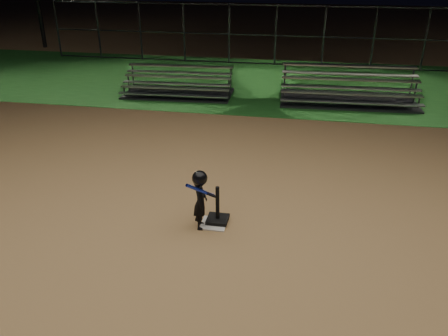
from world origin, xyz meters
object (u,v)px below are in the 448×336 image
child_batter (200,198)px  home_plate (214,224)px  batting_tee (218,215)px  bleacher_right (348,95)px  bleacher_left (178,90)px

child_batter → home_plate: bearing=-67.3°
home_plate → child_batter: child_batter is taller
home_plate → child_batter: bearing=-149.4°
batting_tee → bleacher_right: 8.42m
home_plate → bleacher_right: 8.53m
home_plate → child_batter: 0.62m
home_plate → batting_tee: 0.17m
bleacher_right → bleacher_left: bearing=180.0°
child_batter → bleacher_left: 8.39m
child_batter → bleacher_right: bearing=-28.1°
child_batter → bleacher_right: child_batter is taller
home_plate → batting_tee: bearing=61.5°
batting_tee → home_plate: bearing=-118.5°
home_plate → bleacher_right: bearing=70.8°
batting_tee → child_batter: size_ratio=0.62×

